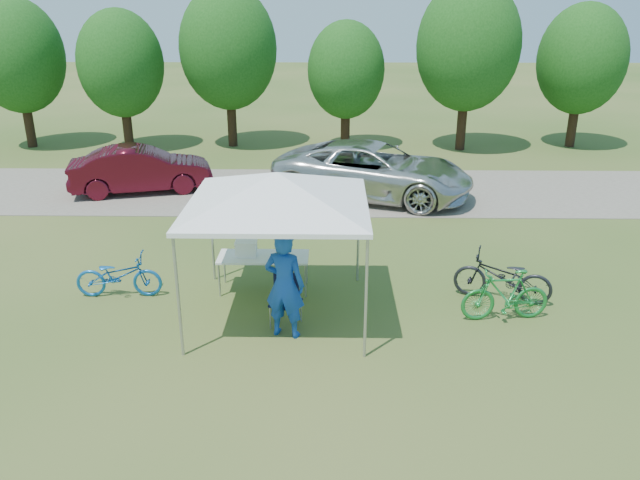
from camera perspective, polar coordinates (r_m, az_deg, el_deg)
The scene contains 14 objects.
ground at distance 11.81m, azimuth -3.63°, elevation -6.68°, with size 100.00×100.00×0.00m, color #2D5119.
gravel_strip at distance 19.23m, azimuth -1.82°, elevation 4.53°, with size 24.00×5.00×0.02m, color gray.
canopy at distance 10.83m, azimuth -3.95°, elevation 5.82°, with size 4.53×4.53×3.00m.
treeline at distance 24.57m, azimuth -1.95°, elevation 16.53°, with size 24.89×4.28×6.30m.
folding_table at distance 12.47m, azimuth -5.20°, elevation -1.64°, with size 1.80×0.75×0.74m.
folding_chair at distance 11.24m, azimuth -3.14°, elevation -4.99°, with size 0.61×0.63×0.94m.
cooler at distance 12.43m, azimuth -6.77°, elevation -0.78°, with size 0.43×0.29×0.31m.
ice_cream_cup at distance 12.35m, azimuth -2.91°, elevation -1.43°, with size 0.08×0.08×0.06m, color gold.
cyclist at distance 10.66m, azimuth -3.25°, elevation -4.13°, with size 0.70×0.46×1.92m, color #1442A9.
bike_blue at distance 12.88m, azimuth -17.93°, elevation -3.11°, with size 0.58×1.68×0.88m, color #125AA4.
bike_green at distance 11.85m, azimuth 16.58°, elevation -4.85°, with size 0.46×1.62×0.98m, color #1D8336.
bike_dark at distance 12.57m, azimuth 16.36°, elevation -3.29°, with size 0.65×1.87×0.98m, color black.
minivan at distance 18.44m, azimuth 4.89°, elevation 6.35°, with size 2.66×5.78×1.60m, color silver.
sedan at distance 19.71m, azimuth -16.02°, elevation 6.23°, with size 1.45×4.17×1.37m, color #470B17.
Camera 1 is at (0.92, -10.41, 5.51)m, focal length 35.00 mm.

